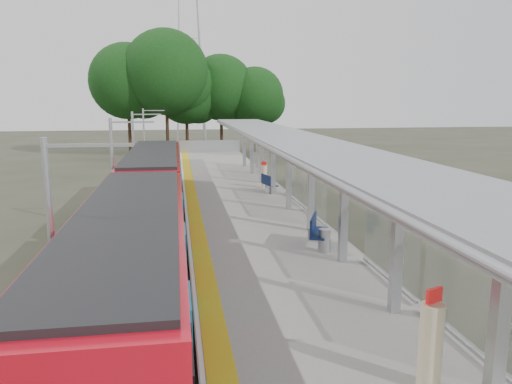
# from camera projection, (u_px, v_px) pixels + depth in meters

# --- Properties ---
(trackbed) EXTENTS (3.00, 70.00, 0.24)m
(trackbed) POSITION_uv_depth(u_px,v_px,m) (155.00, 222.00, 25.30)
(trackbed) COLOR #59544C
(trackbed) RESTS_ON ground
(platform) EXTENTS (6.00, 50.00, 1.00)m
(platform) POSITION_uv_depth(u_px,v_px,m) (242.00, 211.00, 25.93)
(platform) COLOR gray
(platform) RESTS_ON ground
(tactile_strip) EXTENTS (0.60, 50.00, 0.02)m
(tactile_strip) POSITION_uv_depth(u_px,v_px,m) (193.00, 203.00, 25.44)
(tactile_strip) COLOR yellow
(tactile_strip) RESTS_ON platform
(end_fence) EXTENTS (6.00, 0.10, 1.20)m
(end_fence) POSITION_uv_depth(u_px,v_px,m) (210.00, 146.00, 49.95)
(end_fence) COLOR #9EA0A5
(end_fence) RESTS_ON platform
(train) EXTENTS (2.74, 27.60, 3.62)m
(train) POSITION_uv_depth(u_px,v_px,m) (147.00, 210.00, 19.20)
(train) COLOR black
(train) RESTS_ON ground
(canopy) EXTENTS (3.27, 38.00, 3.66)m
(canopy) POSITION_uv_depth(u_px,v_px,m) (290.00, 147.00, 21.79)
(canopy) COLOR #9EA0A5
(canopy) RESTS_ON platform
(pylon) EXTENTS (8.00, 4.00, 38.00)m
(pylon) POSITION_uv_depth(u_px,v_px,m) (188.00, 12.00, 73.82)
(pylon) COLOR #9EA0A5
(pylon) RESTS_ON ground
(tree_cluster) EXTENTS (21.86, 11.95, 13.69)m
(tree_cluster) POSITION_uv_depth(u_px,v_px,m) (182.00, 83.00, 55.64)
(tree_cluster) COLOR #382316
(tree_cluster) RESTS_ON ground
(catenary_masts) EXTENTS (2.08, 48.16, 5.40)m
(catenary_masts) POSITION_uv_depth(u_px,v_px,m) (115.00, 171.00, 23.56)
(catenary_masts) COLOR #9EA0A5
(catenary_masts) RESTS_ON ground
(bench_mid) EXTENTS (1.13, 1.78, 1.17)m
(bench_mid) POSITION_uv_depth(u_px,v_px,m) (316.00, 231.00, 17.89)
(bench_mid) COLOR #0F1F4B
(bench_mid) RESTS_ON platform
(bench_far) EXTENTS (0.79, 1.51, 0.99)m
(bench_far) POSITION_uv_depth(u_px,v_px,m) (268.00, 183.00, 28.57)
(bench_far) COLOR #0F1F4B
(bench_far) RESTS_ON platform
(info_pillar_near) EXTENTS (0.44, 0.44, 1.93)m
(info_pillar_near) POSITION_uv_depth(u_px,v_px,m) (431.00, 345.00, 9.12)
(info_pillar_near) COLOR beige
(info_pillar_near) RESTS_ON platform
(info_pillar_far) EXTENTS (0.36, 0.36, 1.59)m
(info_pillar_far) POSITION_uv_depth(u_px,v_px,m) (264.00, 176.00, 29.92)
(info_pillar_far) COLOR beige
(info_pillar_far) RESTS_ON platform
(litter_bin) EXTENTS (0.44, 0.44, 0.83)m
(litter_bin) POSITION_uv_depth(u_px,v_px,m) (324.00, 241.00, 17.33)
(litter_bin) COLOR #9EA0A5
(litter_bin) RESTS_ON platform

